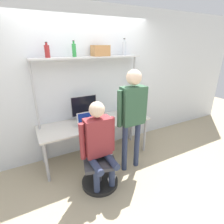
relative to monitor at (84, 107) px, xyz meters
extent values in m
plane|color=tan|center=(0.14, -0.53, -0.98)|extent=(12.00, 12.00, 0.00)
cube|color=silver|center=(0.14, 0.19, 0.37)|extent=(8.00, 0.06, 2.70)
cube|color=beige|center=(0.14, -0.17, -0.27)|extent=(1.99, 0.67, 0.03)
cylinder|color=#A5A5AA|center=(-0.80, -0.45, -0.63)|extent=(0.05, 0.05, 0.70)
cylinder|color=#A5A5AA|center=(1.07, -0.45, -0.63)|extent=(0.05, 0.05, 0.70)
cylinder|color=#A5A5AA|center=(-0.80, 0.10, -0.63)|extent=(0.05, 0.05, 0.70)
cylinder|color=#A5A5AA|center=(1.07, 0.10, -0.63)|extent=(0.05, 0.05, 0.70)
cube|color=silver|center=(0.14, 0.01, 0.86)|extent=(1.89, 0.29, 0.02)
cylinder|color=#B2B2B7|center=(-0.79, 0.01, -0.05)|extent=(0.04, 0.04, 1.85)
cylinder|color=#B2B2B7|center=(1.06, 0.01, -0.05)|extent=(0.04, 0.04, 1.85)
cylinder|color=#B7B7BC|center=(0.00, 0.00, -0.24)|extent=(0.20, 0.20, 0.01)
cylinder|color=#B7B7BC|center=(0.00, 0.00, -0.19)|extent=(0.06, 0.06, 0.10)
cube|color=#B7B7BC|center=(0.00, 0.00, 0.03)|extent=(0.48, 0.01, 0.37)
cube|color=black|center=(0.00, 0.00, 0.03)|extent=(0.45, 0.02, 0.34)
cube|color=silver|center=(-0.04, -0.34, -0.25)|extent=(0.34, 0.23, 0.01)
cube|color=black|center=(-0.04, -0.35, -0.24)|extent=(0.29, 0.13, 0.00)
cube|color=silver|center=(-0.04, -0.24, -0.13)|extent=(0.34, 0.05, 0.23)
cube|color=navy|center=(-0.04, -0.24, -0.13)|extent=(0.30, 0.03, 0.20)
cube|color=#264C8C|center=(0.23, -0.37, -0.25)|extent=(0.07, 0.15, 0.01)
cube|color=black|center=(0.23, -0.37, -0.24)|extent=(0.06, 0.13, 0.00)
cylinder|color=black|center=(-0.10, -0.88, -0.95)|extent=(0.56, 0.56, 0.06)
cylinder|color=#4C4C51|center=(-0.10, -0.88, -0.75)|extent=(0.06, 0.06, 0.33)
cube|color=#3F3F44|center=(-0.10, -0.88, -0.56)|extent=(0.56, 0.56, 0.05)
cube|color=#3F3F44|center=(-0.05, -0.67, -0.31)|extent=(0.41, 0.14, 0.45)
cylinder|color=#2D3856|center=(-0.22, -1.05, -0.76)|extent=(0.09, 0.09, 0.44)
cylinder|color=#2D3856|center=(0.02, -1.05, -0.76)|extent=(0.09, 0.09, 0.44)
cylinder|color=#2D3856|center=(-0.22, -1.02, -0.49)|extent=(0.10, 0.38, 0.10)
cylinder|color=#2D3856|center=(0.02, -1.02, -0.49)|extent=(0.10, 0.38, 0.10)
cube|color=maroon|center=(-0.10, -0.85, -0.16)|extent=(0.37, 0.20, 0.57)
cylinder|color=maroon|center=(-0.33, -0.85, -0.18)|extent=(0.08, 0.08, 0.54)
cylinder|color=maroon|center=(0.13, -0.85, -0.18)|extent=(0.08, 0.08, 0.54)
sphere|color=beige|center=(-0.10, -0.85, 0.25)|extent=(0.22, 0.22, 0.22)
cylinder|color=#2D3856|center=(0.41, -0.76, -0.55)|extent=(0.09, 0.09, 0.85)
cylinder|color=#2D3856|center=(0.66, -0.76, -0.55)|extent=(0.09, 0.09, 0.85)
cube|color=#33593F|center=(0.53, -0.76, 0.18)|extent=(0.38, 0.20, 0.60)
cylinder|color=#33593F|center=(0.30, -0.76, 0.16)|extent=(0.08, 0.08, 0.57)
cylinder|color=#33593F|center=(0.77, -0.76, 0.16)|extent=(0.08, 0.08, 0.57)
sphere|color=beige|center=(0.53, -0.76, 0.61)|extent=(0.23, 0.23, 0.23)
cylinder|color=#2D8C3F|center=(-0.11, 0.01, 0.97)|extent=(0.06, 0.06, 0.20)
cylinder|color=#2D8C3F|center=(-0.11, 0.01, 1.09)|extent=(0.03, 0.03, 0.04)
cylinder|color=black|center=(-0.11, 0.01, 1.11)|extent=(0.03, 0.03, 0.01)
cylinder|color=silver|center=(0.83, 0.01, 0.99)|extent=(0.07, 0.07, 0.23)
cylinder|color=silver|center=(0.83, 0.01, 1.13)|extent=(0.03, 0.03, 0.04)
cylinder|color=black|center=(0.83, 0.01, 1.16)|extent=(0.04, 0.04, 0.01)
cylinder|color=maroon|center=(-0.52, 0.01, 0.96)|extent=(0.07, 0.07, 0.18)
cylinder|color=maroon|center=(-0.52, 0.01, 1.07)|extent=(0.03, 0.03, 0.03)
cylinder|color=black|center=(-0.52, 0.01, 1.09)|extent=(0.04, 0.04, 0.01)
cube|color=#B27A47|center=(0.35, 0.01, 0.96)|extent=(0.28, 0.22, 0.18)
camera|label=1|loc=(-0.94, -2.87, 1.06)|focal=28.00mm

